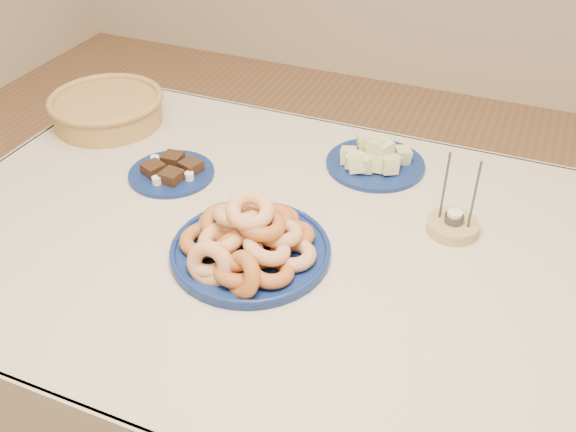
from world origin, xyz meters
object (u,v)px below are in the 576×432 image
object	(u,v)px
candle_holder	(453,225)
dining_table	(296,276)
melon_plate	(374,160)
brownie_plate	(172,171)
wicker_basket	(107,108)
donut_platter	(249,242)

from	to	relation	value
candle_holder	dining_table	bearing A→B (deg)	-152.15
melon_plate	brownie_plate	size ratio (longest dim) A/B	1.20
brownie_plate	wicker_basket	world-z (taller)	wicker_basket
dining_table	wicker_basket	size ratio (longest dim) A/B	4.62
wicker_basket	donut_platter	bearing A→B (deg)	-31.50
donut_platter	wicker_basket	xyz separation A→B (m)	(-0.63, 0.39, 0.01)
wicker_basket	candle_holder	world-z (taller)	candle_holder
donut_platter	melon_plate	size ratio (longest dim) A/B	1.44
brownie_plate	wicker_basket	xyz separation A→B (m)	(-0.31, 0.18, 0.03)
brownie_plate	candle_holder	bearing A→B (deg)	3.54
dining_table	donut_platter	world-z (taller)	donut_platter
melon_plate	candle_holder	world-z (taller)	candle_holder
dining_table	brownie_plate	bearing A→B (deg)	162.86
melon_plate	candle_holder	bearing A→B (deg)	-38.26
melon_plate	wicker_basket	distance (m)	0.78
melon_plate	donut_platter	bearing A→B (deg)	-107.79
dining_table	candle_holder	world-z (taller)	candle_holder
brownie_plate	donut_platter	bearing A→B (deg)	-33.69
dining_table	brownie_plate	world-z (taller)	brownie_plate
dining_table	brownie_plate	distance (m)	0.43
brownie_plate	candle_holder	xyz separation A→B (m)	(0.70, 0.04, 0.01)
candle_holder	brownie_plate	bearing A→B (deg)	-176.46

